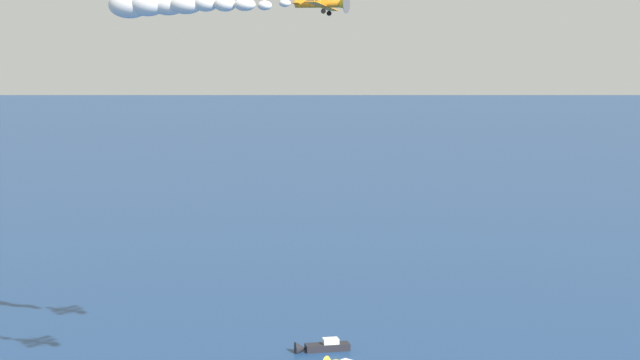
# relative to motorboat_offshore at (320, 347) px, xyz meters

# --- Properties ---
(motorboat_offshore) EXTENTS (9.86, 6.18, 2.81)m
(motorboat_offshore) POSITION_rel_motorboat_offshore_xyz_m (0.00, 0.00, 0.00)
(motorboat_offshore) COLOR black
(motorboat_offshore) RESTS_ON ground_plane
(biplane_wingman) EXTENTS (6.96, 6.99, 3.65)m
(biplane_wingman) POSITION_rel_motorboat_offshore_xyz_m (33.26, 46.70, 58.49)
(biplane_wingman) COLOR orange
(smoke_trail_wingman) EXTENTS (15.56, 23.55, 3.89)m
(smoke_trail_wingman) POSITION_rel_motorboat_offshore_xyz_m (44.67, 27.81, 58.49)
(smoke_trail_wingman) COLOR silver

